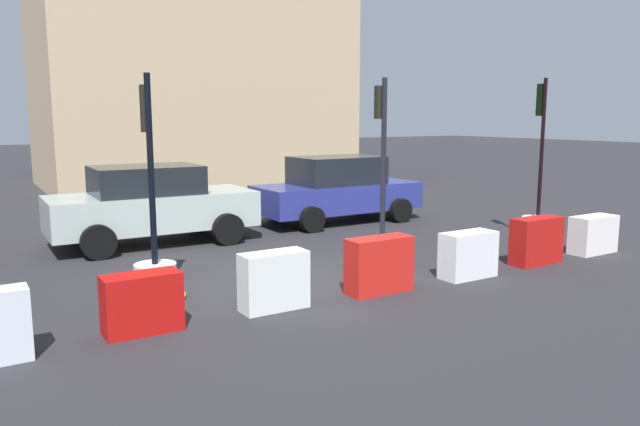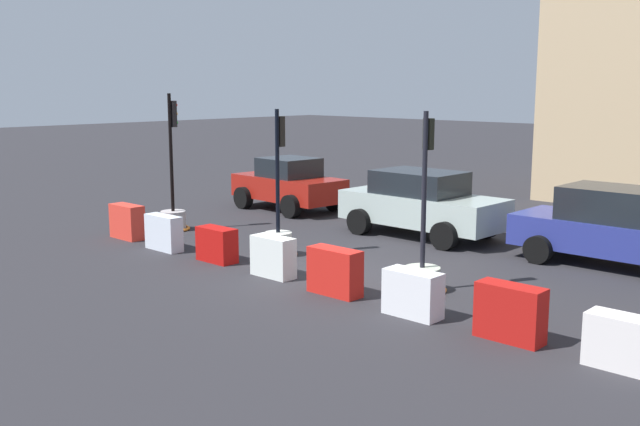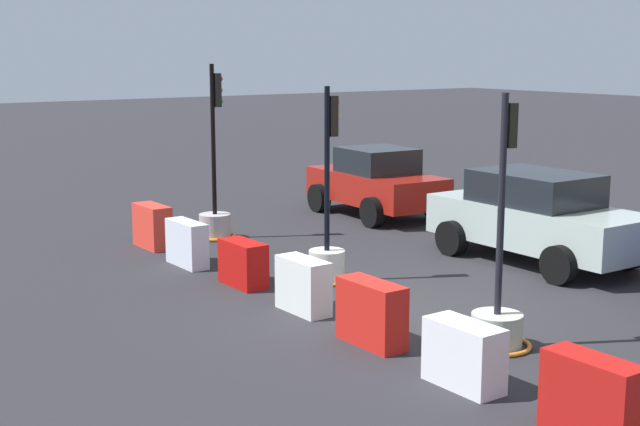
% 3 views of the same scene
% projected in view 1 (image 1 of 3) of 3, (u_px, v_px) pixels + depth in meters
% --- Properties ---
extents(ground_plane, '(120.00, 120.00, 0.00)m').
position_uv_depth(ground_plane, '(292.00, 283.00, 10.30)').
color(ground_plane, '#28272B').
extents(traffic_light_1, '(0.91, 0.91, 3.44)m').
position_uv_depth(traffic_light_1, '(155.00, 266.00, 9.36)').
color(traffic_light_1, beige).
rests_on(traffic_light_1, ground_plane).
extents(traffic_light_2, '(0.97, 0.97, 3.50)m').
position_uv_depth(traffic_light_2, '(382.00, 240.00, 11.40)').
color(traffic_light_2, '#AFB6A2').
rests_on(traffic_light_2, ground_plane).
extents(traffic_light_3, '(0.99, 0.99, 3.65)m').
position_uv_depth(traffic_light_3, '(538.00, 219.00, 13.82)').
color(traffic_light_3, beige).
rests_on(traffic_light_3, ground_plane).
extents(construction_barrier_2, '(1.00, 0.47, 0.79)m').
position_uv_depth(construction_barrier_2, '(142.00, 303.00, 7.91)').
color(construction_barrier_2, '#B7100D').
rests_on(construction_barrier_2, ground_plane).
extents(construction_barrier_3, '(1.01, 0.43, 0.85)m').
position_uv_depth(construction_barrier_3, '(274.00, 281.00, 8.86)').
color(construction_barrier_3, silver).
rests_on(construction_barrier_3, ground_plane).
extents(construction_barrier_4, '(1.11, 0.44, 0.90)m').
position_uv_depth(construction_barrier_4, '(379.00, 265.00, 9.71)').
color(construction_barrier_4, red).
rests_on(construction_barrier_4, ground_plane).
extents(construction_barrier_5, '(1.04, 0.47, 0.81)m').
position_uv_depth(construction_barrier_5, '(468.00, 255.00, 10.63)').
color(construction_barrier_5, white).
rests_on(construction_barrier_5, ground_plane).
extents(construction_barrier_6, '(1.09, 0.44, 0.90)m').
position_uv_depth(construction_barrier_6, '(536.00, 241.00, 11.61)').
color(construction_barrier_6, '#B71511').
rests_on(construction_barrier_6, ground_plane).
extents(construction_barrier_7, '(1.07, 0.48, 0.78)m').
position_uv_depth(construction_barrier_7, '(593.00, 234.00, 12.55)').
color(construction_barrier_7, white).
rests_on(construction_barrier_7, ground_plane).
extents(car_blue_estate, '(4.49, 2.24, 1.76)m').
position_uv_depth(car_blue_estate, '(337.00, 190.00, 16.24)').
color(car_blue_estate, navy).
rests_on(car_blue_estate, ground_plane).
extents(car_silver_hatchback, '(4.42, 2.20, 1.74)m').
position_uv_depth(car_silver_hatchback, '(151.00, 204.00, 13.40)').
color(car_silver_hatchback, '#A9BAB3').
rests_on(car_silver_hatchback, ground_plane).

